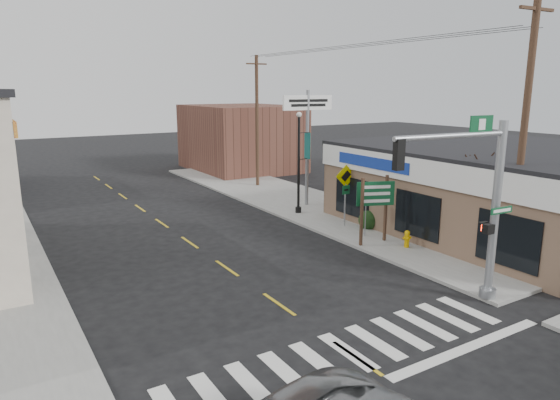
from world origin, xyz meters
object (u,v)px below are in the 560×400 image
traffic_signal_pole (483,194)px  fire_hydrant (407,238)px  utility_pole_near (524,132)px  utility_pole_far (257,120)px  lamp_post (300,155)px  dance_center_sign (308,119)px  bare_tree (484,161)px  guide_sign (375,201)px

traffic_signal_pole → fire_hydrant: bearing=70.8°
utility_pole_near → utility_pole_far: (-0.21, 20.18, -0.60)m
fire_hydrant → lamp_post: size_ratio=0.14×
dance_center_sign → traffic_signal_pole: bearing=-98.5°
bare_tree → dance_center_sign: bearing=96.2°
fire_hydrant → bare_tree: 4.58m
utility_pole_near → bare_tree: bearing=78.2°
lamp_post → utility_pole_near: 12.13m
traffic_signal_pole → utility_pole_near: 4.58m
fire_hydrant → utility_pole_far: utility_pole_far is taller
traffic_signal_pole → bare_tree: bearing=41.3°
lamp_post → utility_pole_far: size_ratio=0.62×
dance_center_sign → utility_pole_far: (0.47, 6.99, -0.43)m
bare_tree → utility_pole_far: size_ratio=0.55×
fire_hydrant → bare_tree: bearing=-41.2°
fire_hydrant → utility_pole_near: (1.67, -3.93, 4.88)m
fire_hydrant → bare_tree: bare_tree is taller
dance_center_sign → utility_pole_near: (0.69, -13.20, 0.17)m
traffic_signal_pole → dance_center_sign: 15.06m
utility_pole_near → lamp_post: bearing=103.8°
traffic_signal_pole → fire_hydrant: 6.66m
fire_hydrant → dance_center_sign: dance_center_sign is taller
guide_sign → utility_pole_far: size_ratio=0.34×
guide_sign → utility_pole_near: 6.65m
fire_hydrant → utility_pole_far: (1.45, 16.25, 4.28)m
lamp_post → guide_sign: bearing=-91.6°
traffic_signal_pole → fire_hydrant: traffic_signal_pole is taller
utility_pole_near → utility_pole_far: 20.19m
traffic_signal_pole → lamp_post: 13.29m
fire_hydrant → traffic_signal_pole: bearing=-113.8°
guide_sign → traffic_signal_pole: bearing=-80.9°
lamp_post → utility_pole_far: (1.98, 8.43, 1.42)m
traffic_signal_pole → utility_pole_near: utility_pole_near is taller
fire_hydrant → bare_tree: size_ratio=0.16×
fire_hydrant → dance_center_sign: bearing=84.0°
lamp_post → utility_pole_far: utility_pole_far is taller
bare_tree → utility_pole_near: utility_pole_near is taller
utility_pole_near → utility_pole_far: utility_pole_near is taller
guide_sign → bare_tree: size_ratio=0.62×
guide_sign → utility_pole_near: bearing=-42.1°
traffic_signal_pole → guide_sign: (1.52, 6.59, -1.66)m
traffic_signal_pole → guide_sign: 6.97m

